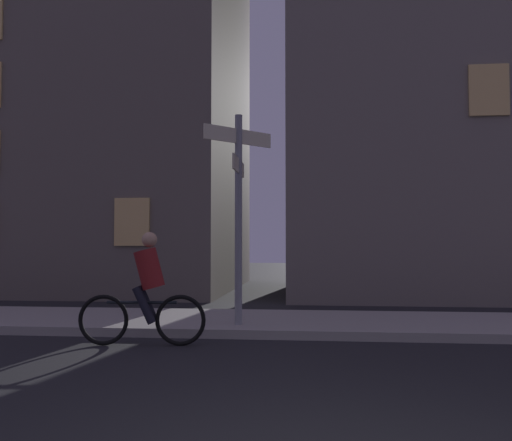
# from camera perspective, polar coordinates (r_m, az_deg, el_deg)

# --- Properties ---
(sidewalk_kerb) EXTENTS (40.00, 2.66, 0.14)m
(sidewalk_kerb) POSITION_cam_1_polar(r_m,az_deg,el_deg) (9.70, 7.26, -10.56)
(sidewalk_kerb) COLOR #9E9991
(sidewalk_kerb) RESTS_ON ground_plane
(signpost) EXTENTS (0.98, 1.21, 3.42)m
(signpost) POSITION_cam_1_polar(r_m,az_deg,el_deg) (8.97, -1.83, 2.14)
(signpost) COLOR gray
(signpost) RESTS_ON sidewalk_kerb
(cyclist) EXTENTS (1.82, 0.35, 1.61)m
(cyclist) POSITION_cam_1_polar(r_m,az_deg,el_deg) (8.02, -11.39, -7.35)
(cyclist) COLOR black
(cyclist) RESTS_ON ground_plane
(building_left_block) EXTENTS (11.99, 8.31, 13.76)m
(building_left_block) POSITION_cam_1_polar(r_m,az_deg,el_deg) (20.19, -19.78, 13.29)
(building_left_block) COLOR #6B6056
(building_left_block) RESTS_ON ground_plane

